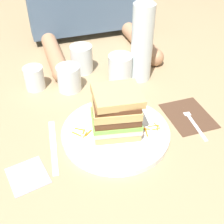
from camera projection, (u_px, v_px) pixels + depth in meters
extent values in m
plane|color=#9E8460|center=(109.00, 129.00, 0.80)|extent=(3.00, 3.00, 0.00)
cylinder|color=white|center=(116.00, 133.00, 0.78)|extent=(0.29, 0.29, 0.02)
cube|color=tan|center=(116.00, 127.00, 0.76)|extent=(0.13, 0.12, 0.02)
cube|color=beige|center=(116.00, 122.00, 0.75)|extent=(0.14, 0.12, 0.01)
cube|color=#7AB74C|center=(116.00, 119.00, 0.75)|extent=(0.14, 0.12, 0.01)
cube|color=#56331E|center=(116.00, 114.00, 0.74)|extent=(0.13, 0.12, 0.02)
cube|color=tan|center=(116.00, 107.00, 0.72)|extent=(0.13, 0.12, 0.02)
cube|color=#56331E|center=(116.00, 102.00, 0.71)|extent=(0.13, 0.11, 0.01)
cube|color=tan|center=(117.00, 96.00, 0.71)|extent=(0.13, 0.11, 0.03)
cylinder|color=orange|center=(88.00, 133.00, 0.76)|extent=(0.02, 0.02, 0.00)
cylinder|color=orange|center=(84.00, 132.00, 0.76)|extent=(0.01, 0.02, 0.00)
cylinder|color=orange|center=(80.00, 129.00, 0.77)|extent=(0.03, 0.02, 0.00)
cylinder|color=orange|center=(85.00, 134.00, 0.76)|extent=(0.02, 0.02, 0.00)
cylinder|color=orange|center=(77.00, 134.00, 0.76)|extent=(0.02, 0.03, 0.00)
cylinder|color=orange|center=(154.00, 126.00, 0.78)|extent=(0.03, 0.01, 0.00)
cylinder|color=orange|center=(157.00, 128.00, 0.78)|extent=(0.01, 0.02, 0.00)
cylinder|color=orange|center=(146.00, 129.00, 0.77)|extent=(0.02, 0.01, 0.00)
cylinder|color=orange|center=(156.00, 129.00, 0.77)|extent=(0.02, 0.00, 0.00)
cylinder|color=orange|center=(156.00, 125.00, 0.79)|extent=(0.01, 0.02, 0.00)
cylinder|color=orange|center=(146.00, 132.00, 0.76)|extent=(0.01, 0.03, 0.00)
cube|color=#4C3323|center=(188.00, 115.00, 0.84)|extent=(0.12, 0.15, 0.00)
cube|color=silver|center=(197.00, 127.00, 0.80)|extent=(0.02, 0.11, 0.00)
cube|color=silver|center=(187.00, 113.00, 0.85)|extent=(0.02, 0.02, 0.00)
cylinder|color=silver|center=(186.00, 107.00, 0.87)|extent=(0.01, 0.04, 0.00)
cylinder|color=silver|center=(184.00, 107.00, 0.87)|extent=(0.01, 0.04, 0.00)
cylinder|color=silver|center=(182.00, 107.00, 0.87)|extent=(0.01, 0.04, 0.00)
cylinder|color=silver|center=(181.00, 108.00, 0.87)|extent=(0.01, 0.04, 0.00)
cube|color=silver|center=(55.00, 161.00, 0.71)|extent=(0.02, 0.10, 0.00)
cube|color=silver|center=(52.00, 134.00, 0.78)|extent=(0.03, 0.11, 0.00)
cylinder|color=white|center=(120.00, 69.00, 0.96)|extent=(0.08, 0.08, 0.10)
cylinder|color=orange|center=(120.00, 74.00, 0.98)|extent=(0.07, 0.07, 0.05)
cylinder|color=silver|center=(142.00, 44.00, 0.93)|extent=(0.07, 0.07, 0.26)
cylinder|color=silver|center=(69.00, 78.00, 0.93)|extent=(0.08, 0.08, 0.08)
cylinder|color=silver|center=(82.00, 59.00, 1.02)|extent=(0.08, 0.08, 0.10)
cylinder|color=silver|center=(34.00, 78.00, 0.94)|extent=(0.06, 0.06, 0.08)
cube|color=pink|center=(28.00, 176.00, 0.67)|extent=(0.10, 0.11, 0.00)
cylinder|color=tan|center=(55.00, 55.00, 1.08)|extent=(0.06, 0.28, 0.06)
cylinder|color=tan|center=(140.00, 42.00, 1.16)|extent=(0.06, 0.28, 0.06)
sphere|color=tan|center=(62.00, 73.00, 0.97)|extent=(0.06, 0.06, 0.06)
sphere|color=tan|center=(155.00, 57.00, 1.06)|extent=(0.06, 0.06, 0.06)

